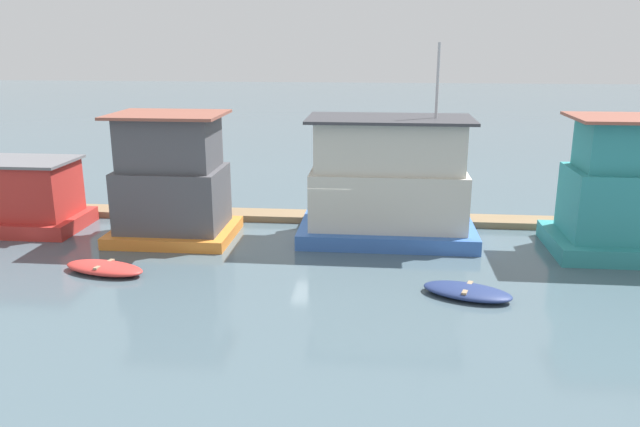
% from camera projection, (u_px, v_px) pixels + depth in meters
% --- Properties ---
extents(ground_plane, '(200.00, 200.00, 0.00)m').
position_uv_depth(ground_plane, '(322.00, 239.00, 26.54)').
color(ground_plane, '#475B66').
extents(dock_walkway, '(42.40, 1.41, 0.30)m').
position_uv_depth(dock_walkway, '(328.00, 217.00, 29.25)').
color(dock_walkway, '#846B4C').
rests_on(dock_walkway, ground_plane).
extents(houseboat_red, '(7.10, 3.55, 3.14)m').
position_uv_depth(houseboat_red, '(2.00, 196.00, 27.69)').
color(houseboat_red, red).
rests_on(houseboat_red, ground_plane).
extents(houseboat_orange, '(5.06, 3.96, 5.30)m').
position_uv_depth(houseboat_orange, '(172.00, 183.00, 26.09)').
color(houseboat_orange, orange).
rests_on(houseboat_orange, ground_plane).
extents(houseboat_blue, '(7.35, 4.12, 8.09)m').
position_uv_depth(houseboat_blue, '(388.00, 185.00, 26.00)').
color(houseboat_blue, '#3866B7').
rests_on(houseboat_blue, ground_plane).
extents(dinghy_red, '(3.35, 1.92, 0.40)m').
position_uv_depth(dinghy_red, '(104.00, 268.00, 22.59)').
color(dinghy_red, red).
rests_on(dinghy_red, ground_plane).
extents(dinghy_navy, '(3.21, 2.25, 0.37)m').
position_uv_depth(dinghy_navy, '(467.00, 292.00, 20.52)').
color(dinghy_navy, navy).
rests_on(dinghy_navy, ground_plane).
extents(mooring_post_near_right, '(0.21, 0.21, 2.13)m').
position_uv_depth(mooring_post_near_right, '(381.00, 205.00, 27.86)').
color(mooring_post_near_right, brown).
rests_on(mooring_post_near_right, ground_plane).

